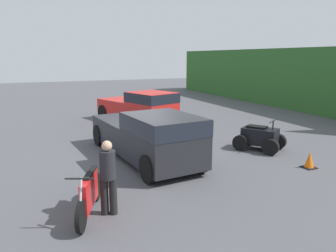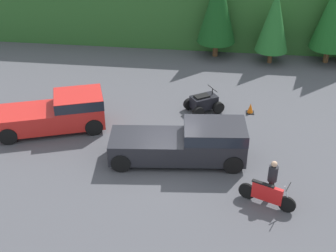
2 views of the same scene
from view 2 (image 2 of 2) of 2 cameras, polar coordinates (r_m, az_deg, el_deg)
name	(u,v)px [view 2 (image 2 of 2)]	position (r m, az deg, el deg)	size (l,w,h in m)	color
ground_plane	(169,160)	(20.86, 0.15, -4.22)	(80.00, 80.00, 0.00)	#4C4C51
hillside_backdrop	(197,7)	(34.42, 3.50, 14.28)	(44.00, 6.00, 4.22)	#2D6028
tree_left	(218,6)	(30.47, 6.09, 14.30)	(2.49, 2.49, 5.66)	brown
tree_mid_left	(274,21)	(30.13, 12.83, 12.38)	(2.06, 2.06, 4.68)	brown
tree_mid_right	(334,12)	(31.01, 19.63, 12.93)	(2.46, 2.46, 5.58)	brown
pickup_truck_red	(60,112)	(23.26, -13.05, 1.73)	(5.44, 3.51, 1.80)	red
pickup_truck_second	(189,142)	(20.39, 2.64, -1.92)	(6.06, 2.60, 1.80)	#232328
dirt_bike	(267,195)	(18.60, 11.98, -8.18)	(2.16, 1.06, 1.19)	black
quad_atv	(204,103)	(24.51, 4.39, 2.82)	(2.17, 2.00, 1.24)	black
rider_person	(272,179)	(18.66, 12.59, -6.28)	(0.47, 0.47, 1.78)	black
traffic_cone	(250,109)	(24.75, 10.01, 2.11)	(0.42, 0.42, 0.55)	black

